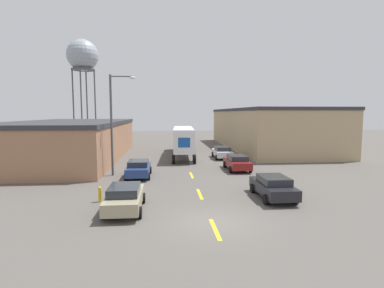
% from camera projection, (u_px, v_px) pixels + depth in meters
% --- Properties ---
extents(ground_plane, '(160.00, 160.00, 0.00)m').
position_uv_depth(ground_plane, '(212.00, 222.00, 15.20)').
color(ground_plane, '#56514C').
extents(road_centerline, '(0.20, 15.20, 0.01)m').
position_uv_depth(road_centerline, '(200.00, 194.00, 20.48)').
color(road_centerline, yellow).
rests_on(road_centerline, ground_plane).
extents(warehouse_left, '(12.29, 26.92, 4.57)m').
position_uv_depth(warehouse_left, '(71.00, 140.00, 36.56)').
color(warehouse_left, '#9E7051').
rests_on(warehouse_left, ground_plane).
extents(warehouse_right, '(12.32, 29.67, 6.24)m').
position_uv_depth(warehouse_right, '(266.00, 128.00, 47.84)').
color(warehouse_right, tan).
rests_on(warehouse_right, ground_plane).
extents(semi_truck, '(3.24, 14.40, 3.72)m').
position_uv_depth(semi_truck, '(183.00, 138.00, 38.88)').
color(semi_truck, navy).
rests_on(semi_truck, ground_plane).
extents(parked_car_right_mid, '(2.10, 4.42, 1.46)m').
position_uv_depth(parked_car_right_mid, '(237.00, 162.00, 29.08)').
color(parked_car_right_mid, maroon).
rests_on(parked_car_right_mid, ground_plane).
extents(parked_car_right_far, '(2.10, 4.42, 1.46)m').
position_uv_depth(parked_car_right_far, '(222.00, 152.00, 36.63)').
color(parked_car_right_far, silver).
rests_on(parked_car_right_far, ground_plane).
extents(parked_car_right_near, '(2.10, 4.42, 1.46)m').
position_uv_depth(parked_car_right_near, '(273.00, 186.00, 19.46)').
color(parked_car_right_near, black).
rests_on(parked_car_right_near, ground_plane).
extents(parked_car_left_near, '(2.10, 4.42, 1.46)m').
position_uv_depth(parked_car_left_near, '(125.00, 197.00, 16.92)').
color(parked_car_left_near, tan).
rests_on(parked_car_left_near, ground_plane).
extents(parked_car_left_far, '(2.10, 4.42, 1.46)m').
position_uv_depth(parked_car_left_far, '(139.00, 168.00, 25.95)').
color(parked_car_left_far, navy).
rests_on(parked_car_left_far, ground_plane).
extents(water_tower, '(6.33, 6.33, 20.52)m').
position_uv_depth(water_tower, '(83.00, 56.00, 61.22)').
color(water_tower, '#47474C').
rests_on(water_tower, ground_plane).
extents(street_lamp, '(2.27, 0.32, 8.84)m').
position_uv_depth(street_lamp, '(114.00, 119.00, 26.16)').
color(street_lamp, '#4C4C51').
rests_on(street_lamp, ground_plane).
extents(fire_hydrant, '(0.22, 0.22, 0.96)m').
position_uv_depth(fire_hydrant, '(100.00, 194.00, 18.66)').
color(fire_hydrant, gold).
rests_on(fire_hydrant, ground_plane).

